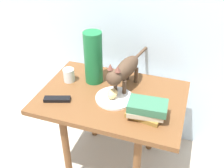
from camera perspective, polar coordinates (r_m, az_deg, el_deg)
The scene contains 9 objects.
ground_plane at distance 1.94m, azimuth 0.00°, elevation -16.79°, with size 6.00×6.00×0.00m, color #B2A899.
side_table at distance 1.58m, azimuth 0.00°, elevation -4.89°, with size 0.85×0.59×0.60m.
plate at distance 1.49m, azimuth 0.52°, elevation -3.10°, with size 0.22×0.22×0.01m, color white.
bread_roll at distance 1.47m, azimuth 0.06°, elevation -2.13°, with size 0.08×0.06×0.05m, color #E0BC7A.
cat at distance 1.51m, azimuth 2.77°, elevation 3.07°, with size 0.14×0.47×0.23m.
book_stack at distance 1.36m, azimuth 7.60°, elevation -5.55°, with size 0.21×0.16×0.10m.
green_vase at distance 1.58m, azimuth -4.14°, elevation 5.77°, with size 0.11×0.11×0.33m, color #196B38.
candle_jar at distance 1.66m, azimuth -9.46°, elevation 1.81°, with size 0.07×0.07×0.08m.
tv_remote at distance 1.51m, azimuth -12.00°, elevation -3.29°, with size 0.15×0.04×0.02m, color black.
Camera 1 is at (0.39, -1.16, 1.51)m, focal length 41.46 mm.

